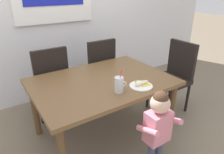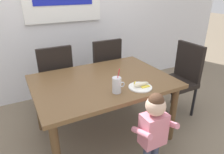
{
  "view_description": "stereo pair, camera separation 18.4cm",
  "coord_description": "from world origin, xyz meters",
  "px_view_note": "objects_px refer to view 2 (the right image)",
  "views": [
    {
      "loc": [
        -0.98,
        -1.67,
        1.61
      ],
      "look_at": [
        0.06,
        -0.1,
        0.77
      ],
      "focal_mm": 32.36,
      "sensor_mm": 36.0,
      "label": 1
    },
    {
      "loc": [
        -0.82,
        -1.76,
        1.61
      ],
      "look_at": [
        0.06,
        -0.1,
        0.77
      ],
      "focal_mm": 32.36,
      "sensor_mm": 36.0,
      "label": 2
    }
  ],
  "objects_px": {
    "milk_cup": "(117,86)",
    "snack_plate": "(140,87)",
    "dining_chair_right": "(104,67)",
    "dining_table": "(103,87)",
    "toddler_standing": "(154,126)",
    "dining_chair_far": "(181,76)",
    "dining_chair_left": "(55,76)",
    "peeled_banana": "(141,84)"
  },
  "relations": [
    {
      "from": "dining_table",
      "to": "dining_chair_left",
      "type": "distance_m",
      "value": 0.8
    },
    {
      "from": "milk_cup",
      "to": "dining_chair_right",
      "type": "bearing_deg",
      "value": 70.4
    },
    {
      "from": "milk_cup",
      "to": "peeled_banana",
      "type": "relative_size",
      "value": 1.44
    },
    {
      "from": "dining_chair_left",
      "to": "toddler_standing",
      "type": "relative_size",
      "value": 1.15
    },
    {
      "from": "dining_chair_far",
      "to": "milk_cup",
      "type": "xyz_separation_m",
      "value": [
        -1.12,
        -0.28,
        0.23
      ]
    },
    {
      "from": "milk_cup",
      "to": "peeled_banana",
      "type": "xyz_separation_m",
      "value": [
        0.26,
        -0.02,
        -0.04
      ]
    },
    {
      "from": "dining_table",
      "to": "peeled_banana",
      "type": "distance_m",
      "value": 0.44
    },
    {
      "from": "dining_table",
      "to": "milk_cup",
      "type": "height_order",
      "value": "milk_cup"
    },
    {
      "from": "toddler_standing",
      "to": "snack_plate",
      "type": "height_order",
      "value": "toddler_standing"
    },
    {
      "from": "dining_chair_far",
      "to": "dining_chair_right",
      "type": "bearing_deg",
      "value": -135.65
    },
    {
      "from": "milk_cup",
      "to": "snack_plate",
      "type": "height_order",
      "value": "milk_cup"
    },
    {
      "from": "dining_table",
      "to": "snack_plate",
      "type": "xyz_separation_m",
      "value": [
        0.24,
        -0.34,
        0.09
      ]
    },
    {
      "from": "toddler_standing",
      "to": "peeled_banana",
      "type": "relative_size",
      "value": 4.86
    },
    {
      "from": "dining_table",
      "to": "dining_chair_right",
      "type": "relative_size",
      "value": 1.5
    },
    {
      "from": "dining_chair_right",
      "to": "snack_plate",
      "type": "distance_m",
      "value": 1.09
    },
    {
      "from": "dining_chair_left",
      "to": "dining_chair_far",
      "type": "distance_m",
      "value": 1.65
    },
    {
      "from": "snack_plate",
      "to": "dining_chair_far",
      "type": "bearing_deg",
      "value": 19.13
    },
    {
      "from": "milk_cup",
      "to": "snack_plate",
      "type": "bearing_deg",
      "value": -6.3
    },
    {
      "from": "dining_chair_far",
      "to": "peeled_banana",
      "type": "relative_size",
      "value": 5.57
    },
    {
      "from": "dining_chair_left",
      "to": "milk_cup",
      "type": "bearing_deg",
      "value": 108.5
    },
    {
      "from": "toddler_standing",
      "to": "milk_cup",
      "type": "bearing_deg",
      "value": 111.76
    },
    {
      "from": "dining_chair_left",
      "to": "peeled_banana",
      "type": "height_order",
      "value": "dining_chair_left"
    },
    {
      "from": "dining_table",
      "to": "snack_plate",
      "type": "height_order",
      "value": "snack_plate"
    },
    {
      "from": "dining_chair_far",
      "to": "dining_table",
      "type": "bearing_deg",
      "value": -91.94
    },
    {
      "from": "dining_chair_left",
      "to": "snack_plate",
      "type": "xyz_separation_m",
      "value": [
        0.59,
        -1.06,
        0.17
      ]
    },
    {
      "from": "toddler_standing",
      "to": "dining_chair_far",
      "type": "bearing_deg",
      "value": 34.05
    },
    {
      "from": "dining_table",
      "to": "dining_chair_left",
      "type": "height_order",
      "value": "dining_chair_left"
    },
    {
      "from": "dining_table",
      "to": "toddler_standing",
      "type": "relative_size",
      "value": 1.72
    },
    {
      "from": "milk_cup",
      "to": "peeled_banana",
      "type": "bearing_deg",
      "value": -4.83
    },
    {
      "from": "dining_table",
      "to": "dining_chair_right",
      "type": "height_order",
      "value": "dining_chair_right"
    },
    {
      "from": "peeled_banana",
      "to": "toddler_standing",
      "type": "bearing_deg",
      "value": -107.05
    },
    {
      "from": "dining_table",
      "to": "peeled_banana",
      "type": "relative_size",
      "value": 8.33
    },
    {
      "from": "toddler_standing",
      "to": "peeled_banana",
      "type": "distance_m",
      "value": 0.43
    },
    {
      "from": "dining_table",
      "to": "peeled_banana",
      "type": "xyz_separation_m",
      "value": [
        0.26,
        -0.34,
        0.12
      ]
    },
    {
      "from": "dining_table",
      "to": "snack_plate",
      "type": "bearing_deg",
      "value": -54.44
    },
    {
      "from": "dining_chair_right",
      "to": "dining_chair_far",
      "type": "relative_size",
      "value": 1.0
    },
    {
      "from": "toddler_standing",
      "to": "dining_chair_left",
      "type": "bearing_deg",
      "value": 109.39
    },
    {
      "from": "milk_cup",
      "to": "snack_plate",
      "type": "xyz_separation_m",
      "value": [
        0.25,
        -0.03,
        -0.06
      ]
    },
    {
      "from": "dining_chair_far",
      "to": "milk_cup",
      "type": "height_order",
      "value": "dining_chair_far"
    },
    {
      "from": "dining_table",
      "to": "milk_cup",
      "type": "distance_m",
      "value": 0.35
    },
    {
      "from": "dining_chair_far",
      "to": "toddler_standing",
      "type": "bearing_deg",
      "value": -55.95
    },
    {
      "from": "dining_chair_far",
      "to": "toddler_standing",
      "type": "relative_size",
      "value": 1.15
    }
  ]
}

